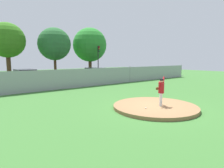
# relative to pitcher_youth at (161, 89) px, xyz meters

# --- Properties ---
(ground_plane) EXTENTS (80.00, 80.00, 0.00)m
(ground_plane) POSITION_rel_pitcher_youth_xyz_m (-0.21, 6.23, -1.11)
(ground_plane) COLOR #386B2D
(asphalt_strip) EXTENTS (44.00, 7.00, 0.01)m
(asphalt_strip) POSITION_rel_pitcher_youth_xyz_m (-0.21, 14.73, -1.11)
(asphalt_strip) COLOR #2B2B2D
(asphalt_strip) RESTS_ON ground_plane
(pitchers_mound) EXTENTS (4.77, 4.77, 0.18)m
(pitchers_mound) POSITION_rel_pitcher_youth_xyz_m (-0.21, 0.23, -1.02)
(pitchers_mound) COLOR olive
(pitchers_mound) RESTS_ON ground_plane
(pitcher_youth) EXTENTS (0.77, 0.34, 1.63)m
(pitcher_youth) POSITION_rel_pitcher_youth_xyz_m (0.00, 0.00, 0.00)
(pitcher_youth) COLOR silver
(pitcher_youth) RESTS_ON pitchers_mound
(baseball) EXTENTS (0.07, 0.07, 0.07)m
(baseball) POSITION_rel_pitcher_youth_xyz_m (-1.21, 0.05, -0.89)
(baseball) COLOR white
(baseball) RESTS_ON pitchers_mound
(chainlink_fence) EXTENTS (38.77, 0.07, 1.96)m
(chainlink_fence) POSITION_rel_pitcher_youth_xyz_m (-0.21, 10.23, -0.18)
(chainlink_fence) COLOR gray
(chainlink_fence) RESTS_ON ground_plane
(parked_car_red) EXTENTS (2.07, 4.67, 1.67)m
(parked_car_red) POSITION_rel_pitcher_youth_xyz_m (5.67, 15.14, -0.31)
(parked_car_red) COLOR #A81919
(parked_car_red) RESTS_ON ground_plane
(parked_car_champagne) EXTENTS (2.04, 4.26, 1.77)m
(parked_car_champagne) POSITION_rel_pitcher_youth_xyz_m (-3.45, 14.75, -0.28)
(parked_car_champagne) COLOR tan
(parked_car_champagne) RESTS_ON ground_plane
(traffic_light_far) EXTENTS (0.28, 0.46, 4.93)m
(traffic_light_far) POSITION_rel_pitcher_youth_xyz_m (8.72, 18.68, 2.25)
(traffic_light_far) COLOR black
(traffic_light_far) RESTS_ON ground_plane
(tree_broad_right) EXTENTS (4.66, 4.66, 7.69)m
(tree_broad_right) POSITION_rel_pitcher_youth_xyz_m (-3.53, 22.42, 4.21)
(tree_broad_right) COLOR #4C331E
(tree_broad_right) RESTS_ON ground_plane
(tree_broad_left) EXTENTS (4.91, 4.91, 7.58)m
(tree_broad_left) POSITION_rel_pitcher_youth_xyz_m (2.73, 21.73, 3.99)
(tree_broad_left) COLOR #4C331E
(tree_broad_left) RESTS_ON ground_plane
(tree_bushy_near) EXTENTS (5.88, 5.88, 8.29)m
(tree_bushy_near) POSITION_rel_pitcher_youth_xyz_m (9.38, 22.24, 4.21)
(tree_bushy_near) COLOR #4C331E
(tree_bushy_near) RESTS_ON ground_plane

